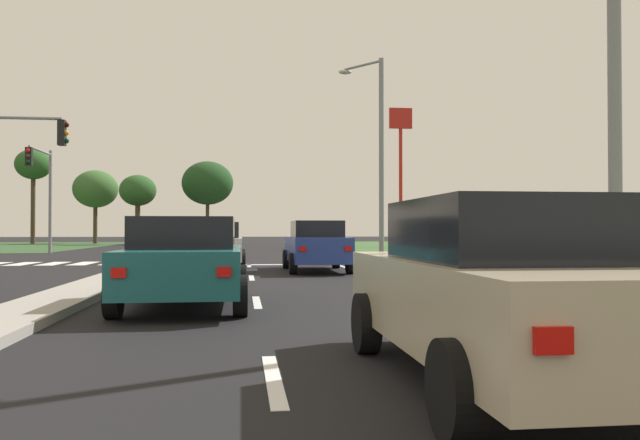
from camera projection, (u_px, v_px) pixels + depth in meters
ground_plane at (174, 258)px, 30.60m from camera, size 200.00×200.00×0.00m
grass_verge_far_right at (487, 245)px, 58.04m from camera, size 35.00×35.00×0.01m
median_island_near at (66, 298)px, 11.74m from camera, size 1.20×22.00×0.14m
median_island_far at (204, 245)px, 55.40m from camera, size 1.20×36.00×0.14m
lane_dash_near at (273, 379)px, 5.60m from camera, size 0.14×2.00×0.01m
lane_dash_second at (257, 302)px, 11.55m from camera, size 0.14×2.00×0.01m
lane_dash_third at (252, 278)px, 17.50m from camera, size 0.14×2.00×0.01m
lane_dash_fourth at (249, 266)px, 23.46m from camera, size 0.14×2.00×0.01m
edge_line_right at (413, 292)px, 13.58m from camera, size 0.14×24.00×0.01m
stop_bar_near at (257, 265)px, 24.12m from camera, size 6.40×0.50×0.01m
crosswalk_bar_second at (22, 264)px, 24.79m from camera, size 0.70×2.80×0.01m
crosswalk_bar_third at (53, 264)px, 24.93m from camera, size 0.70×2.80×0.01m
crosswalk_bar_fourth at (84, 263)px, 25.07m from camera, size 0.70×2.80×0.01m
crosswalk_bar_fifth at (114, 263)px, 25.21m from camera, size 0.70×2.80×0.01m
car_teal_near at (186, 261)px, 10.91m from camera, size 2.09×4.45×1.53m
car_beige_second at (504, 289)px, 5.47m from camera, size 2.05×4.52×1.58m
car_white_third at (216, 245)px, 21.56m from camera, size 1.99×4.54×1.58m
car_blue_fourth at (316, 246)px, 20.46m from camera, size 1.94×4.57×1.61m
car_grey_sixth at (162, 238)px, 43.51m from camera, size 1.99×4.41×1.56m
car_navy_seventh at (183, 241)px, 32.57m from camera, size 4.16×2.08×1.47m
traffic_signal_far_left at (43, 181)px, 34.88m from camera, size 0.32×4.07×5.87m
street_lamp_near at (598, 15)px, 9.74m from camera, size 1.92×1.52×8.16m
street_lamp_second at (377, 148)px, 25.74m from camera, size 1.60×1.81×8.25m
pedestrian_at_median at (192, 233)px, 42.78m from camera, size 0.34×0.34×1.66m
fastfood_pole_sign at (401, 145)px, 50.01m from camera, size 1.80×0.40×10.92m
treeline_second at (33, 166)px, 62.21m from camera, size 3.45×3.45×9.23m
treeline_third at (95, 189)px, 62.99m from camera, size 4.35×4.35×7.26m
treeline_fourth at (138, 191)px, 58.98m from camera, size 3.37×3.37×6.45m
treeline_fifth at (208, 183)px, 61.64m from camera, size 4.95×4.95×8.00m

